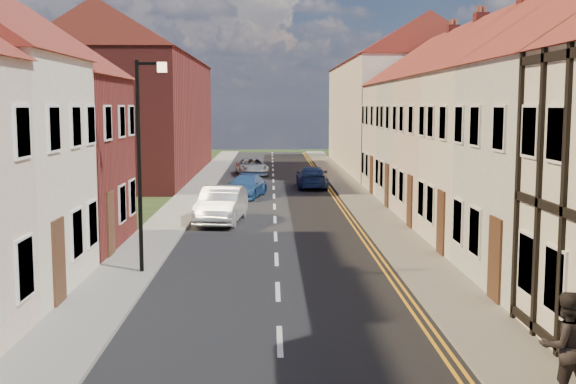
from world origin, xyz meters
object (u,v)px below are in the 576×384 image
object	(u,v)px
car_mid	(222,205)
pedestrian_right	(565,346)
lamppost	(142,153)
car_distant	(252,167)
car_far	(246,187)
car_far_b	(312,177)

from	to	relation	value
car_mid	pedestrian_right	size ratio (longest dim) A/B	2.56
lamppost	car_mid	distance (m)	9.85
car_mid	car_distant	distance (m)	20.70
car_mid	car_far	distance (m)	8.33
lamppost	car_distant	xyz separation A→B (m)	(2.31, 30.00, -2.94)
pedestrian_right	car_mid	bearing A→B (deg)	-76.29
car_distant	car_far	bearing A→B (deg)	-97.58
car_far	lamppost	bearing A→B (deg)	-85.19
car_distant	pedestrian_right	size ratio (longest dim) A/B	2.42
car_distant	lamppost	bearing A→B (deg)	-101.98
car_far	car_far_b	xyz separation A→B (m)	(3.77, 4.30, 0.05)
car_mid	car_far_b	distance (m)	13.37
lamppost	car_distant	distance (m)	30.23
car_mid	car_distant	bearing A→B (deg)	94.09
lamppost	car_far	world-z (taller)	lamppost
pedestrian_right	car_far_b	xyz separation A→B (m)	(-2.29, 31.23, -0.37)
car_mid	car_far_b	size ratio (longest dim) A/B	1.03
car_mid	car_far_b	world-z (taller)	car_mid
car_far	car_far_b	world-z (taller)	car_far_b
car_distant	pedestrian_right	distance (m)	39.79
car_mid	pedestrian_right	bearing A→B (deg)	-63.92
car_mid	pedestrian_right	world-z (taller)	pedestrian_right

